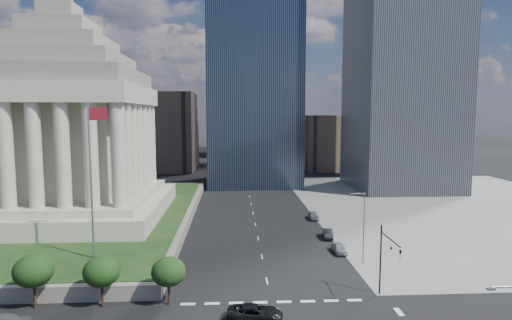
{
  "coord_description": "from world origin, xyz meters",
  "views": [
    {
      "loc": [
        -4.07,
        -30.38,
        20.36
      ],
      "look_at": [
        -1.38,
        19.26,
        15.02
      ],
      "focal_mm": 30.0,
      "sensor_mm": 36.0,
      "label": 1
    }
  ],
  "objects": [
    {
      "name": "parked_sedan_far",
      "position": [
        11.5,
        50.17,
        0.75
      ],
      "size": [
        1.91,
        4.44,
        1.49
      ],
      "primitive_type": "imported",
      "rotation": [
        0.0,
        0.0,
        -0.03
      ],
      "color": "slate",
      "rests_on": "ground"
    },
    {
      "name": "sidewalk_ne",
      "position": [
        46.0,
        60.0,
        0.01
      ],
      "size": [
        68.0,
        90.0,
        0.03
      ],
      "primitive_type": "cube",
      "color": "slate",
      "rests_on": "ground"
    },
    {
      "name": "highrise_ne",
      "position": [
        42.0,
        85.0,
        50.0
      ],
      "size": [
        26.0,
        28.0,
        100.0
      ],
      "primitive_type": "cube",
      "color": "black",
      "rests_on": "ground"
    },
    {
      "name": "flagpole",
      "position": [
        -21.83,
        24.0,
        13.11
      ],
      "size": [
        2.52,
        0.24,
        20.0
      ],
      "color": "slate",
      "rests_on": "plaza_lawn"
    },
    {
      "name": "plaza_lawn",
      "position": [
        -45.0,
        50.0,
        1.85
      ],
      "size": [
        64.0,
        68.0,
        0.1
      ],
      "primitive_type": "cube",
      "color": "#183314",
      "rests_on": "plaza_terrace"
    },
    {
      "name": "plaza_terrace",
      "position": [
        -45.0,
        50.0,
        0.9
      ],
      "size": [
        66.0,
        70.0,
        1.8
      ],
      "primitive_type": "cube",
      "color": "slate",
      "rests_on": "ground"
    },
    {
      "name": "parked_sedan_mid",
      "position": [
        11.5,
        37.66,
        0.7
      ],
      "size": [
        2.04,
        4.42,
        1.4
      ],
      "primitive_type": "imported",
      "rotation": [
        0.0,
        0.0,
        -0.13
      ],
      "color": "black",
      "rests_on": "ground"
    },
    {
      "name": "ground",
      "position": [
        0.0,
        100.0,
        0.0
      ],
      "size": [
        500.0,
        500.0,
        0.0
      ],
      "primitive_type": "plane",
      "color": "black",
      "rests_on": "ground"
    },
    {
      "name": "traffic_signal_ne",
      "position": [
        12.5,
        13.7,
        5.25
      ],
      "size": [
        0.3,
        5.74,
        8.0
      ],
      "color": "black",
      "rests_on": "ground"
    },
    {
      "name": "pickup_truck",
      "position": [
        -1.96,
        10.0,
        0.77
      ],
      "size": [
        3.22,
        5.84,
        1.55
      ],
      "primitive_type": "imported",
      "rotation": [
        0.0,
        0.0,
        1.45
      ],
      "color": "black",
      "rests_on": "ground"
    },
    {
      "name": "war_memorial",
      "position": [
        -34.0,
        48.0,
        21.4
      ],
      "size": [
        34.0,
        34.0,
        39.0
      ],
      "primitive_type": null,
      "color": "#A9A08E",
      "rests_on": "plaza_lawn"
    },
    {
      "name": "parked_sedan_near",
      "position": [
        11.5,
        30.04,
        0.72
      ],
      "size": [
        4.26,
        1.85,
        1.43
      ],
      "primitive_type": "imported",
      "rotation": [
        0.0,
        0.0,
        0.04
      ],
      "color": "#919399",
      "rests_on": "ground"
    },
    {
      "name": "street_lamp_north",
      "position": [
        13.33,
        25.0,
        5.66
      ],
      "size": [
        2.13,
        0.22,
        10.0
      ],
      "color": "slate",
      "rests_on": "ground"
    },
    {
      "name": "midrise_glass",
      "position": [
        2.0,
        95.0,
        30.0
      ],
      "size": [
        26.0,
        26.0,
        60.0
      ],
      "primitive_type": "cube",
      "color": "black",
      "rests_on": "ground"
    },
    {
      "name": "building_filler_ne",
      "position": [
        32.0,
        130.0,
        10.0
      ],
      "size": [
        20.0,
        30.0,
        20.0
      ],
      "primitive_type": "cube",
      "color": "brown",
      "rests_on": "ground"
    },
    {
      "name": "building_filler_nw",
      "position": [
        -30.0,
        130.0,
        14.0
      ],
      "size": [
        24.0,
        30.0,
        28.0
      ],
      "primitive_type": "cube",
      "color": "brown",
      "rests_on": "ground"
    }
  ]
}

